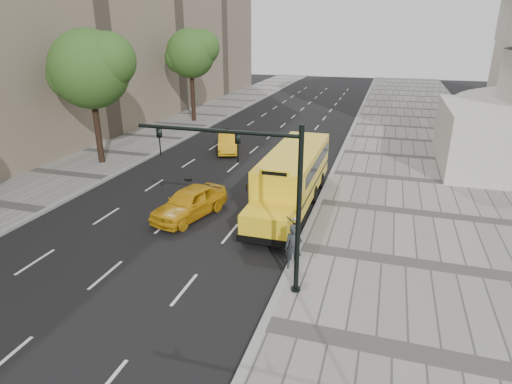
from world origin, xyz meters
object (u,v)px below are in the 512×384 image
(pedestrian, at_px, (293,247))
(taxi_near, at_px, (190,202))
(school_bus, at_px, (293,173))
(taxi_far, at_px, (228,143))
(traffic_signal, at_px, (260,187))
(tree_b, at_px, (91,69))
(tree_c, at_px, (191,53))

(pedestrian, bearing_deg, taxi_near, 141.52)
(school_bus, relative_size, taxi_far, 2.68)
(taxi_near, bearing_deg, taxi_far, 116.78)
(pedestrian, distance_m, traffic_signal, 3.48)
(tree_b, xyz_separation_m, taxi_near, (10.18, -6.71, -5.97))
(tree_c, bearing_deg, taxi_far, -53.00)
(school_bus, distance_m, taxi_far, 11.67)
(tree_b, bearing_deg, taxi_far, 37.79)
(school_bus, distance_m, traffic_signal, 9.16)
(taxi_near, relative_size, pedestrian, 2.46)
(tree_b, xyz_separation_m, tree_c, (-0.01, 15.95, 0.25))
(tree_b, distance_m, school_bus, 16.03)
(taxi_near, relative_size, taxi_far, 1.09)
(school_bus, xyz_separation_m, taxi_near, (-4.71, -3.56, -0.96))
(taxi_far, relative_size, pedestrian, 2.26)
(school_bus, bearing_deg, pedestrian, -77.29)
(tree_c, bearing_deg, tree_b, -89.97)
(tree_b, height_order, taxi_far, tree_b)
(tree_b, height_order, traffic_signal, tree_b)
(taxi_near, height_order, pedestrian, pedestrian)
(school_bus, xyz_separation_m, pedestrian, (1.65, -7.32, -0.66))
(tree_c, height_order, school_bus, tree_c)
(school_bus, height_order, traffic_signal, traffic_signal)
(tree_c, relative_size, taxi_near, 2.01)
(tree_c, relative_size, pedestrian, 4.94)
(taxi_far, height_order, pedestrian, pedestrian)
(tree_c, xyz_separation_m, taxi_far, (7.59, -10.07, -6.30))
(taxi_far, bearing_deg, school_bus, -71.20)
(pedestrian, bearing_deg, school_bus, 94.79)
(taxi_far, xyz_separation_m, pedestrian, (8.97, -16.35, 0.39))
(tree_c, relative_size, traffic_signal, 1.47)
(tree_b, xyz_separation_m, taxi_far, (7.58, 5.88, -6.06))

